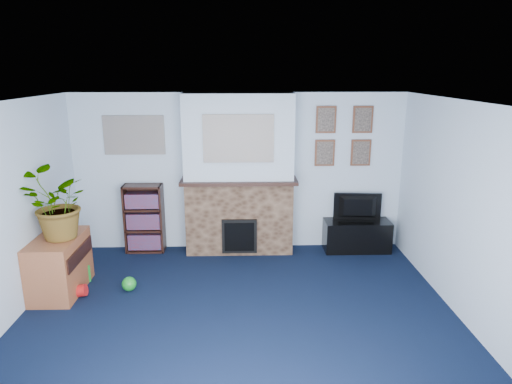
{
  "coord_description": "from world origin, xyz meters",
  "views": [
    {
      "loc": [
        0.07,
        -4.55,
        2.72
      ],
      "look_at": [
        0.22,
        0.84,
        1.27
      ],
      "focal_mm": 32.0,
      "sensor_mm": 36.0,
      "label": 1
    }
  ],
  "objects_px": {
    "television": "(358,208)",
    "sideboard": "(60,266)",
    "tv_stand": "(357,236)",
    "bookshelf": "(145,220)"
  },
  "relations": [
    {
      "from": "television",
      "to": "sideboard",
      "type": "height_order",
      "value": "television"
    },
    {
      "from": "tv_stand",
      "to": "bookshelf",
      "type": "bearing_deg",
      "value": 178.66
    },
    {
      "from": "tv_stand",
      "to": "bookshelf",
      "type": "height_order",
      "value": "bookshelf"
    },
    {
      "from": "television",
      "to": "bookshelf",
      "type": "height_order",
      "value": "bookshelf"
    },
    {
      "from": "bookshelf",
      "to": "sideboard",
      "type": "relative_size",
      "value": 1.13
    },
    {
      "from": "sideboard",
      "to": "television",
      "type": "bearing_deg",
      "value": 17.48
    },
    {
      "from": "tv_stand",
      "to": "television",
      "type": "height_order",
      "value": "television"
    },
    {
      "from": "bookshelf",
      "to": "sideboard",
      "type": "bearing_deg",
      "value": -120.66
    },
    {
      "from": "bookshelf",
      "to": "television",
      "type": "bearing_deg",
      "value": -0.99
    },
    {
      "from": "television",
      "to": "bookshelf",
      "type": "distance_m",
      "value": 3.27
    }
  ]
}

